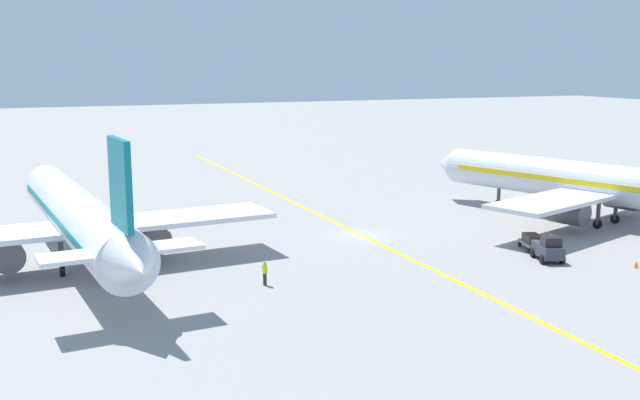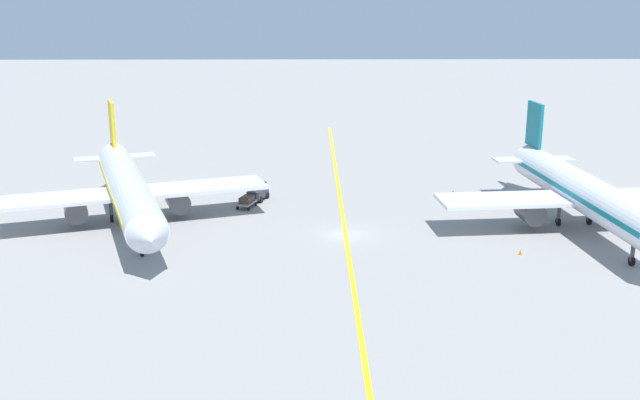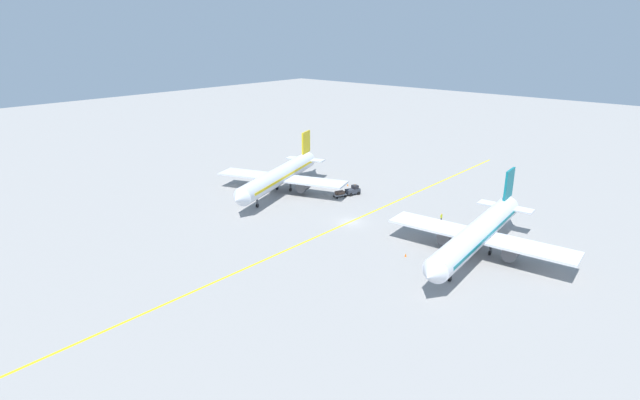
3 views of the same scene
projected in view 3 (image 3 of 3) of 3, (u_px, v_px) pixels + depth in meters
ground_plane at (350, 222)px, 88.99m from camera, size 400.00×400.00×0.00m
apron_yellow_centreline at (350, 222)px, 88.99m from camera, size 0.87×120.00×0.01m
airplane_at_gate at (478, 233)px, 74.38m from camera, size 28.34×35.55×10.60m
airplane_adjacent_stand at (280, 176)px, 103.90m from camera, size 28.16×34.52×10.60m
baggage_tug_dark at (353, 190)px, 103.58m from camera, size 2.49×3.32×2.11m
baggage_cart_trailing at (340, 194)px, 102.04m from camera, size 2.14×2.91×1.24m
ground_crew_worker at (441, 217)px, 88.58m from camera, size 0.25×0.58×1.68m
traffic_cone_near_nose at (348, 185)px, 109.53m from camera, size 0.32×0.32×0.55m
traffic_cone_mid_apron at (406, 255)px, 75.25m from camera, size 0.32×0.32×0.55m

